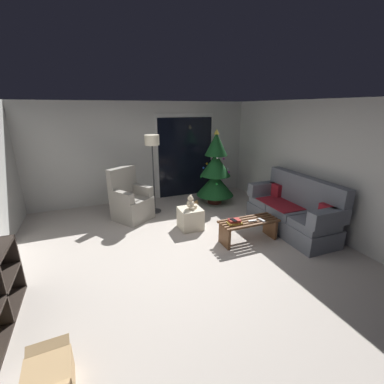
{
  "coord_description": "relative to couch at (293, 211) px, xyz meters",
  "views": [
    {
      "loc": [
        -1.29,
        -3.53,
        2.35
      ],
      "look_at": [
        0.4,
        0.7,
        0.85
      ],
      "focal_mm": 24.14,
      "sensor_mm": 36.0,
      "label": 1
    }
  ],
  "objects": [
    {
      "name": "christmas_tree",
      "position": [
        -0.74,
        1.96,
        0.43
      ],
      "size": [
        0.94,
        0.94,
        1.86
      ],
      "color": "#4C1E19",
      "rests_on": "ground"
    },
    {
      "name": "wall_back",
      "position": [
        -2.32,
        2.95,
        0.85
      ],
      "size": [
        5.72,
        0.12,
        2.5
      ],
      "primitive_type": "cube",
      "color": "beige",
      "rests_on": "ground"
    },
    {
      "name": "teddy_bear_honey_by_tree",
      "position": [
        -1.43,
        1.57,
        -0.28
      ],
      "size": [
        0.21,
        0.22,
        0.29
      ],
      "color": "tan",
      "rests_on": "ground"
    },
    {
      "name": "coffee_table",
      "position": [
        -1.07,
        -0.06,
        -0.13
      ],
      "size": [
        1.1,
        0.4,
        0.41
      ],
      "color": "brown",
      "rests_on": "ground"
    },
    {
      "name": "patio_door_glass",
      "position": [
        -1.2,
        2.86,
        0.65
      ],
      "size": [
        1.5,
        0.02,
        2.1
      ],
      "primitive_type": "cube",
      "color": "black",
      "rests_on": "ground"
    },
    {
      "name": "cell_phone",
      "position": [
        -1.41,
        -0.09,
        0.08
      ],
      "size": [
        0.09,
        0.15,
        0.01
      ],
      "primitive_type": "cube",
      "rotation": [
        0.0,
        0.0,
        0.13
      ],
      "color": "black",
      "rests_on": "book_stack"
    },
    {
      "name": "teddy_bear_cream",
      "position": [
        -1.86,
        0.8,
        0.15
      ],
      "size": [
        0.21,
        0.22,
        0.29
      ],
      "color": "beige",
      "rests_on": "ottoman"
    },
    {
      "name": "remote_silver",
      "position": [
        -0.87,
        -0.16,
        0.02
      ],
      "size": [
        0.06,
        0.16,
        0.02
      ],
      "primitive_type": "cube",
      "rotation": [
        0.0,
        0.0,
        0.11
      ],
      "color": "#ADADB2",
      "rests_on": "coffee_table"
    },
    {
      "name": "floor_lamp",
      "position": [
        -2.32,
        1.94,
        1.11
      ],
      "size": [
        0.32,
        0.32,
        1.78
      ],
      "color": "#2D2D30",
      "rests_on": "ground"
    },
    {
      "name": "ottoman",
      "position": [
        -1.87,
        0.81,
        -0.19
      ],
      "size": [
        0.44,
        0.44,
        0.43
      ],
      "primitive_type": "cube",
      "color": "beige",
      "rests_on": "ground"
    },
    {
      "name": "armchair",
      "position": [
        -2.9,
        1.74,
        0.0
      ],
      "size": [
        0.95,
        0.95,
        1.13
      ],
      "color": "gray",
      "rests_on": "ground"
    },
    {
      "name": "cardboard_box_open_near_shelf",
      "position": [
        -4.15,
        -1.72,
        -0.26
      ],
      "size": [
        0.4,
        0.54,
        0.32
      ],
      "color": "tan",
      "rests_on": "ground"
    },
    {
      "name": "couch",
      "position": [
        0.0,
        0.0,
        0.0
      ],
      "size": [
        0.81,
        1.95,
        1.08
      ],
      "color": "slate",
      "rests_on": "ground"
    },
    {
      "name": "book_stack",
      "position": [
        -1.38,
        -0.08,
        0.04
      ],
      "size": [
        0.26,
        0.2,
        0.07
      ],
      "color": "#B79333",
      "rests_on": "coffee_table"
    },
    {
      "name": "patio_door_frame",
      "position": [
        -1.2,
        2.87,
        0.7
      ],
      "size": [
        1.6,
        0.02,
        2.2
      ],
      "primitive_type": "cube",
      "color": "silver",
      "rests_on": "ground"
    },
    {
      "name": "ground_plane",
      "position": [
        -2.32,
        -0.11,
        -0.4
      ],
      "size": [
        7.0,
        7.0,
        0.0
      ],
      "primitive_type": "plane",
      "color": "#BCB2A8"
    },
    {
      "name": "wall_right",
      "position": [
        0.54,
        -0.11,
        0.85
      ],
      "size": [
        0.12,
        6.0,
        2.5
      ],
      "primitive_type": "cube",
      "color": "beige",
      "rests_on": "ground"
    },
    {
      "name": "remote_white",
      "position": [
        -1.04,
        -0.13,
        0.02
      ],
      "size": [
        0.16,
        0.06,
        0.02
      ],
      "primitive_type": "cube",
      "rotation": [
        0.0,
        0.0,
        4.62
      ],
      "color": "silver",
      "rests_on": "coffee_table"
    }
  ]
}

